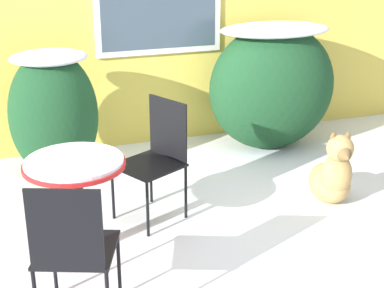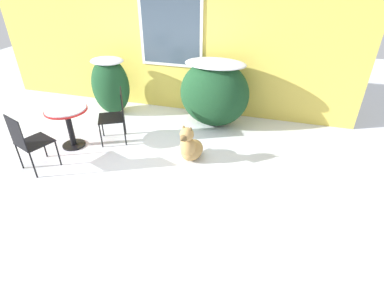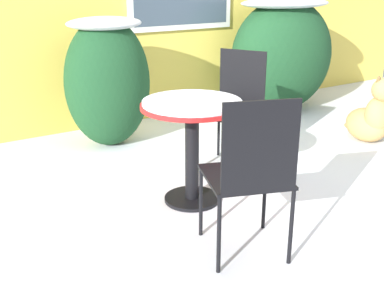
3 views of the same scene
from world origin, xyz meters
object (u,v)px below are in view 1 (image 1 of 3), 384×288
patio_table (76,182)px  patio_chair_near_table (156,154)px  patio_chair_far_side (73,247)px  dog (332,176)px

patio_table → patio_chair_near_table: 0.82m
patio_table → patio_chair_near_table: (0.70, 0.42, -0.05)m
patio_chair_near_table → patio_chair_far_side: (-0.84, -1.22, 0.00)m
patio_table → dog: patio_table is taller
dog → patio_chair_near_table: bearing=-178.3°
patio_chair_near_table → patio_chair_far_side: same height
patio_chair_far_side → patio_table: bearing=-79.0°
patio_chair_near_table → dog: bearing=51.8°
patio_chair_near_table → dog: 1.54m
patio_table → dog: 2.22m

